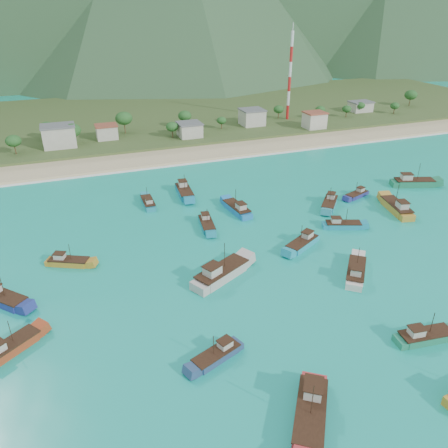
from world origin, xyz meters
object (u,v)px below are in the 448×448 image
object	(u,v)px
boat_27	(329,204)
boat_11	(310,413)
boat_24	(356,272)
boat_26	(397,208)
radio_tower	(290,77)
boat_3	(342,225)
boat_1	(184,192)
boat_25	(237,209)
boat_20	(3,299)
boat_16	(217,356)
boat_4	(357,195)
boat_10	(207,225)
boat_13	(10,349)
boat_14	(413,183)
boat_18	(148,203)
boat_17	(221,274)
boat_23	(424,337)
boat_2	(69,262)
boat_9	(302,244)

from	to	relation	value
boat_27	boat_11	bearing A→B (deg)	96.08
boat_24	boat_26	xyz separation A→B (m)	(27.76, 21.48, 0.17)
radio_tower	boat_3	size ratio (longest dim) A/B	3.79
boat_11	boat_1	bearing A→B (deg)	-58.53
boat_11	boat_25	distance (m)	62.99
boat_20	boat_16	bearing A→B (deg)	96.53
boat_1	boat_4	size ratio (longest dim) A/B	1.36
boat_10	boat_16	distance (m)	43.51
boat_4	boat_20	xyz separation A→B (m)	(-88.34, -18.12, 0.25)
boat_13	boat_14	distance (m)	111.76
boat_11	boat_18	size ratio (longest dim) A/B	1.36
boat_17	boat_23	xyz separation A→B (m)	(24.33, -27.77, -0.39)
boat_27	boat_17	bearing A→B (deg)	70.16
boat_2	boat_27	xyz separation A→B (m)	(66.05, 6.09, 0.15)
boat_18	boat_16	bearing A→B (deg)	-90.55
boat_1	boat_18	bearing A→B (deg)	21.75
boat_10	boat_4	bearing A→B (deg)	-168.29
boat_3	boat_1	bearing A→B (deg)	-116.31
boat_13	boat_14	world-z (taller)	boat_14
boat_14	boat_25	size ratio (longest dim) A/B	1.17
radio_tower	boat_24	size ratio (longest dim) A/B	3.49
boat_16	boat_9	bearing A→B (deg)	-70.08
boat_18	boat_27	distance (m)	48.00
boat_23	boat_26	world-z (taller)	boat_26
boat_1	boat_24	world-z (taller)	boat_1
boat_1	boat_11	bearing A→B (deg)	90.90
boat_20	boat_23	size ratio (longest dim) A/B	0.99
boat_24	boat_25	world-z (taller)	boat_25
boat_16	boat_25	bearing A→B (deg)	-46.58
boat_18	boat_26	size ratio (longest dim) A/B	0.70
boat_3	boat_17	distance (m)	36.01
boat_1	boat_18	size ratio (longest dim) A/B	1.31
boat_9	boat_26	size ratio (longest dim) A/B	0.80
boat_18	boat_26	distance (m)	64.72
boat_25	boat_13	bearing A→B (deg)	-153.06
boat_2	boat_26	xyz separation A→B (m)	(80.56, -2.53, 0.37)
boat_4	boat_27	bearing A→B (deg)	84.97
boat_23	boat_20	bearing A→B (deg)	-111.54
boat_17	boat_20	distance (m)	39.81
boat_17	boat_26	world-z (taller)	boat_17
boat_10	boat_24	size ratio (longest dim) A/B	0.93
boat_11	boat_25	bearing A→B (deg)	-68.22
boat_14	boat_17	xyz separation A→B (m)	(-69.36, -25.60, 0.08)
boat_2	radio_tower	bearing A→B (deg)	159.10
boat_4	boat_25	world-z (taller)	boat_25
boat_24	boat_11	bearing A→B (deg)	-95.11
boat_20	boat_1	bearing A→B (deg)	176.11
boat_2	boat_10	xyz separation A→B (m)	(31.94, 6.16, 0.04)
boat_2	boat_11	distance (m)	56.89
boat_14	boat_25	distance (m)	55.13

